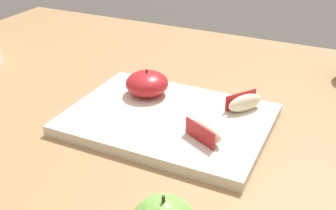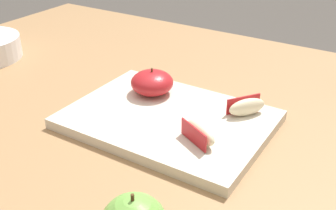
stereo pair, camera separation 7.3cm
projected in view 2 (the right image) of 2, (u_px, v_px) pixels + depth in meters
dining_table at (152, 149)px, 0.84m from camera, size 1.40×1.00×0.78m
cutting_board at (168, 119)px, 0.74m from camera, size 0.35×0.25×0.02m
apple_half_skin_up at (152, 83)px, 0.80m from camera, size 0.08×0.08×0.05m
apple_wedge_front at (200, 133)px, 0.65m from camera, size 0.07×0.05×0.03m
apple_wedge_back at (247, 107)px, 0.73m from camera, size 0.06×0.07×0.03m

